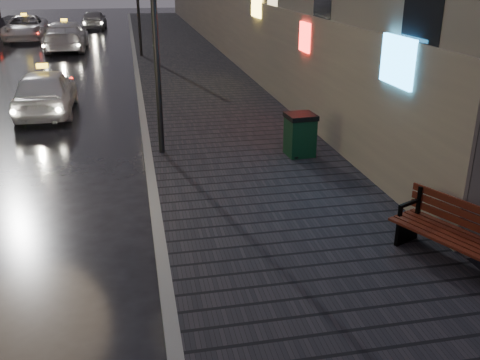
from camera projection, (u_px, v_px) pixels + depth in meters
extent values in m
plane|color=black|center=(59.00, 304.00, 7.53)|extent=(120.00, 120.00, 0.00)
cube|color=black|center=(183.00, 59.00, 27.34)|extent=(4.60, 58.00, 0.15)
cube|color=slate|center=(135.00, 60.00, 26.89)|extent=(0.20, 58.00, 0.15)
cylinder|color=black|center=(156.00, 50.00, 12.35)|extent=(0.14, 0.14, 5.00)
cylinder|color=black|center=(138.00, 5.00, 26.92)|extent=(0.14, 0.14, 5.00)
cube|color=black|center=(407.00, 230.00, 8.86)|extent=(0.50, 0.27, 0.42)
cube|color=black|center=(418.00, 207.00, 8.85)|extent=(0.08, 0.08, 0.73)
cube|color=black|center=(408.00, 204.00, 8.64)|extent=(0.42, 0.23, 0.05)
cube|color=#491A0F|center=(451.00, 235.00, 8.18)|extent=(1.36, 1.98, 0.04)
cube|color=#491A0F|center=(463.00, 213.00, 8.20)|extent=(0.80, 1.73, 0.42)
cube|color=black|center=(300.00, 137.00, 12.90)|extent=(0.67, 0.67, 0.91)
cube|color=black|center=(301.00, 116.00, 12.71)|extent=(0.72, 0.72, 0.12)
imported|color=white|center=(45.00, 91.00, 17.11)|extent=(1.78, 4.32, 1.47)
imported|color=white|center=(66.00, 36.00, 30.33)|extent=(2.28, 5.56, 1.61)
imported|color=silver|center=(26.00, 28.00, 34.73)|extent=(2.85, 5.68, 1.54)
imported|color=#98989F|center=(94.00, 19.00, 41.04)|extent=(1.83, 4.19, 1.40)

